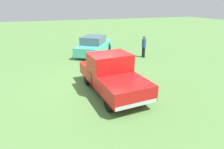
# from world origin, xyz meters

# --- Properties ---
(ground_plane) EXTENTS (80.00, 80.00, 0.00)m
(ground_plane) POSITION_xyz_m (0.00, 0.00, 0.00)
(ground_plane) COLOR #5B8C47
(pickup_truck) EXTENTS (4.57, 2.18, 1.82)m
(pickup_truck) POSITION_xyz_m (0.68, 0.48, 0.94)
(pickup_truck) COLOR black
(pickup_truck) RESTS_ON ground_plane
(sedan_near) EXTENTS (4.69, 3.97, 1.50)m
(sedan_near) POSITION_xyz_m (-6.43, 1.55, 0.70)
(sedan_near) COLOR black
(sedan_near) RESTS_ON ground_plane
(person_bystander) EXTENTS (0.34, 0.33, 1.65)m
(person_bystander) POSITION_xyz_m (-4.22, 4.88, 0.93)
(person_bystander) COLOR black
(person_bystander) RESTS_ON ground_plane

